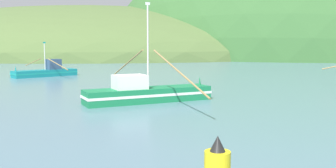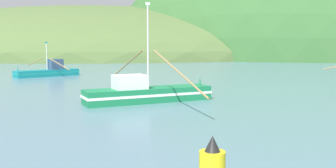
# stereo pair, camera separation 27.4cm
# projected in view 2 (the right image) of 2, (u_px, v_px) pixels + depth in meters

# --- Properties ---
(hill_mid_right) EXTENTS (135.71, 108.57, 84.25)m
(hill_mid_right) POSITION_uv_depth(u_px,v_px,m) (295.00, 56.00, 138.70)
(hill_mid_right) COLOR #386633
(hill_mid_right) RESTS_ON ground
(hill_mid_left) EXTENTS (182.64, 146.11, 38.00)m
(hill_mid_left) POSITION_uv_depth(u_px,v_px,m) (91.00, 54.00, 156.61)
(hill_mid_left) COLOR #516B38
(hill_mid_left) RESTS_ON ground
(fishing_boat_teal) EXTENTS (10.25, 8.36, 4.68)m
(fishing_boat_teal) POSITION_uv_depth(u_px,v_px,m) (48.00, 71.00, 51.00)
(fishing_boat_teal) COLOR #147F84
(fishing_boat_teal) RESTS_ON ground
(fishing_boat_green) EXTENTS (9.98, 14.47, 7.48)m
(fishing_boat_green) POSITION_uv_depth(u_px,v_px,m) (146.00, 93.00, 28.43)
(fishing_boat_green) COLOR #197A47
(fishing_boat_green) RESTS_ON ground
(channel_buoy) EXTENTS (0.82, 0.82, 1.57)m
(channel_buoy) POSITION_uv_depth(u_px,v_px,m) (212.00, 165.00, 11.67)
(channel_buoy) COLOR yellow
(channel_buoy) RESTS_ON ground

